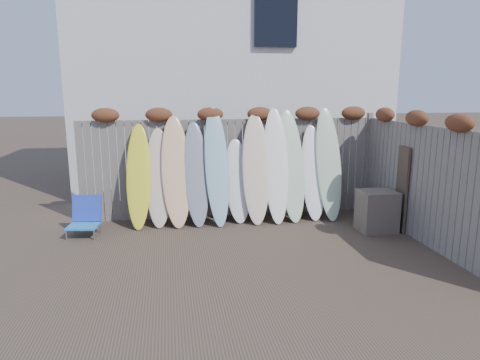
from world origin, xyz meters
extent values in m
plane|color=#493A2D|center=(0.00, 0.00, 0.00)|extent=(80.00, 80.00, 0.00)
cube|color=slate|center=(0.00, 2.40, 1.00)|extent=(6.00, 0.10, 2.00)
cube|color=slate|center=(3.00, 2.40, 1.05)|extent=(0.10, 0.10, 2.10)
ellipsoid|color=brown|center=(-2.40, 2.36, 2.10)|extent=(0.52, 0.28, 0.28)
ellipsoid|color=brown|center=(-1.40, 2.36, 2.10)|extent=(0.52, 0.28, 0.28)
ellipsoid|color=brown|center=(-0.40, 2.36, 2.10)|extent=(0.52, 0.28, 0.28)
ellipsoid|color=brown|center=(0.60, 2.36, 2.10)|extent=(0.52, 0.28, 0.28)
ellipsoid|color=brown|center=(1.60, 2.36, 2.10)|extent=(0.52, 0.28, 0.28)
ellipsoid|color=brown|center=(2.60, 2.36, 2.10)|extent=(0.52, 0.28, 0.28)
cube|color=slate|center=(3.00, 0.20, 1.00)|extent=(0.10, 4.40, 2.00)
ellipsoid|color=brown|center=(2.96, -0.50, 2.10)|extent=(0.28, 0.56, 0.28)
ellipsoid|color=brown|center=(2.96, 0.60, 2.10)|extent=(0.28, 0.56, 0.28)
ellipsoid|color=brown|center=(2.96, 1.70, 2.10)|extent=(0.28, 0.56, 0.28)
cube|color=silver|center=(0.50, 6.50, 3.00)|extent=(8.00, 5.00, 6.00)
cube|color=black|center=(1.30, 3.95, 4.20)|extent=(1.00, 0.12, 1.30)
cube|color=#297DCD|center=(-2.78, 1.51, 0.20)|extent=(0.58, 0.52, 0.03)
cube|color=#263EBF|center=(-2.75, 1.76, 0.46)|extent=(0.54, 0.23, 0.48)
cylinder|color=#B6B6BE|center=(-3.05, 1.35, 0.10)|extent=(0.03, 0.03, 0.20)
cylinder|color=#A1A2A8|center=(-2.99, 1.73, 0.10)|extent=(0.03, 0.03, 0.20)
cylinder|color=#B0AEB6|center=(-2.57, 1.28, 0.10)|extent=(0.03, 0.03, 0.20)
cylinder|color=#AEADB5|center=(-2.52, 1.67, 0.10)|extent=(0.03, 0.03, 0.20)
cube|color=#50413C|center=(2.52, 0.94, 0.38)|extent=(0.65, 0.54, 0.76)
cube|color=#503930|center=(3.02, 1.20, 0.79)|extent=(0.20, 1.04, 1.57)
ellipsoid|color=yellow|center=(-1.82, 1.98, 0.97)|extent=(0.51, 0.73, 1.95)
ellipsoid|color=beige|center=(-1.44, 2.01, 0.93)|extent=(0.52, 0.68, 1.86)
ellipsoid|color=#FFB77A|center=(-1.11, 1.97, 1.05)|extent=(0.59, 0.77, 2.09)
ellipsoid|color=gray|center=(-0.73, 1.96, 0.99)|extent=(0.51, 0.73, 1.97)
ellipsoid|color=#8BB6C9|center=(-0.33, 1.95, 1.13)|extent=(0.51, 0.82, 2.26)
ellipsoid|color=silver|center=(0.09, 2.01, 0.81)|extent=(0.54, 0.61, 1.63)
ellipsoid|color=beige|center=(0.44, 1.93, 1.06)|extent=(0.60, 0.79, 2.12)
ellipsoid|color=white|center=(0.84, 1.93, 1.12)|extent=(0.53, 0.81, 2.23)
ellipsoid|color=#BEE0B7|center=(1.16, 1.96, 1.10)|extent=(0.58, 0.80, 2.19)
ellipsoid|color=white|center=(1.63, 1.97, 0.94)|extent=(0.52, 0.70, 1.88)
ellipsoid|color=beige|center=(1.94, 1.95, 1.11)|extent=(0.52, 0.78, 2.23)
camera|label=1|loc=(-1.24, -6.14, 2.56)|focal=32.00mm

